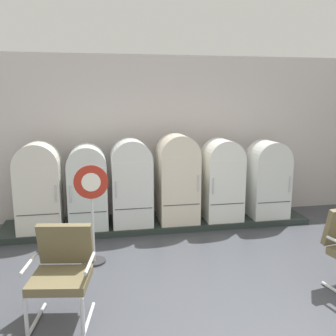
% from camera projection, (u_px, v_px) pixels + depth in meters
% --- Properties ---
extents(ground, '(12.00, 10.00, 0.05)m').
position_uv_depth(ground, '(205.00, 326.00, 3.85)').
color(ground, '#3F4248').
extents(back_wall, '(11.76, 0.12, 3.05)m').
position_uv_depth(back_wall, '(153.00, 137.00, 7.08)').
color(back_wall, silver).
rests_on(back_wall, ground).
extents(display_plinth, '(5.43, 0.95, 0.11)m').
position_uv_depth(display_plinth, '(158.00, 222.00, 6.75)').
color(display_plinth, '#28322E').
rests_on(display_plinth, ground).
extents(refrigerator_0, '(0.71, 0.64, 1.47)m').
position_uv_depth(refrigerator_0, '(39.00, 185.00, 6.10)').
color(refrigerator_0, silver).
rests_on(refrigerator_0, display_plinth).
extents(refrigerator_1, '(0.64, 0.72, 1.40)m').
position_uv_depth(refrigerator_1, '(88.00, 184.00, 6.29)').
color(refrigerator_1, silver).
rests_on(refrigerator_1, display_plinth).
extents(refrigerator_2, '(0.68, 0.73, 1.49)m').
position_uv_depth(refrigerator_2, '(131.00, 180.00, 6.42)').
color(refrigerator_2, silver).
rests_on(refrigerator_2, display_plinth).
extents(refrigerator_3, '(0.68, 0.69, 1.56)m').
position_uv_depth(refrigerator_3, '(178.00, 176.00, 6.55)').
color(refrigerator_3, beige).
rests_on(refrigerator_3, display_plinth).
extents(refrigerator_4, '(0.66, 0.67, 1.45)m').
position_uv_depth(refrigerator_4, '(222.00, 177.00, 6.69)').
color(refrigerator_4, white).
rests_on(refrigerator_4, display_plinth).
extents(refrigerator_5, '(0.67, 0.63, 1.41)m').
position_uv_depth(refrigerator_5, '(268.00, 177.00, 6.84)').
color(refrigerator_5, silver).
rests_on(refrigerator_5, display_plinth).
extents(armchair_left, '(0.72, 0.74, 0.98)m').
position_uv_depth(armchair_left, '(62.00, 268.00, 3.88)').
color(armchair_left, silver).
rests_on(armchair_left, ground).
extents(sign_stand, '(0.46, 0.32, 1.41)m').
position_uv_depth(sign_stand, '(92.00, 216.00, 5.11)').
color(sign_stand, '#2D2D30').
rests_on(sign_stand, ground).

